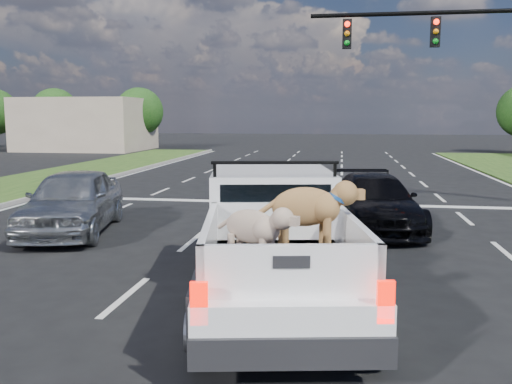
# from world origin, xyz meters

# --- Properties ---
(ground) EXTENTS (160.00, 160.00, 0.00)m
(ground) POSITION_xyz_m (0.00, 0.00, 0.00)
(ground) COLOR black
(ground) RESTS_ON ground
(road_markings) EXTENTS (17.75, 60.00, 0.01)m
(road_markings) POSITION_xyz_m (0.00, 6.56, 0.01)
(road_markings) COLOR silver
(road_markings) RESTS_ON ground
(building_left) EXTENTS (10.00, 8.00, 4.40)m
(building_left) POSITION_xyz_m (-20.00, 36.00, 2.20)
(building_left) COLOR tan
(building_left) RESTS_ON ground
(tree_far_b) EXTENTS (4.20, 4.20, 5.40)m
(tree_far_b) POSITION_xyz_m (-24.00, 38.00, 3.29)
(tree_far_b) COLOR #332114
(tree_far_b) RESTS_ON ground
(tree_far_c) EXTENTS (4.20, 4.20, 5.40)m
(tree_far_c) POSITION_xyz_m (-16.00, 38.00, 3.29)
(tree_far_c) COLOR #332114
(tree_far_c) RESTS_ON ground
(pickup_truck) EXTENTS (3.16, 6.25, 2.24)m
(pickup_truck) POSITION_xyz_m (0.68, 0.30, 1.04)
(pickup_truck) COLOR black
(pickup_truck) RESTS_ON ground
(silver_sedan) EXTENTS (2.86, 5.04, 1.62)m
(silver_sedan) POSITION_xyz_m (-5.00, 4.54, 0.81)
(silver_sedan) COLOR #B1B5B9
(silver_sedan) RESTS_ON ground
(black_coupe) EXTENTS (2.58, 5.00, 1.39)m
(black_coupe) POSITION_xyz_m (2.59, 6.25, 0.69)
(black_coupe) COLOR black
(black_coupe) RESTS_ON ground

